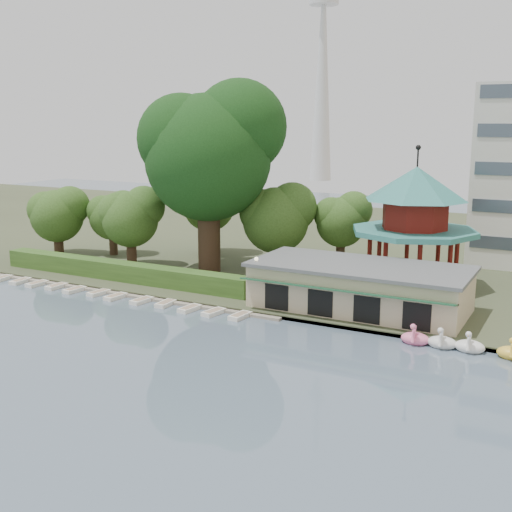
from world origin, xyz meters
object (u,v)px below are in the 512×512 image
Objects in this scene: dock at (124,293)px; boathouse at (359,286)px; pavilion at (415,215)px; big_tree at (210,148)px.

dock is 1.83× the size of boathouse.
pavilion is (2.00, 10.03, 5.11)m from boathouse.
dock is 17.71m from big_tree.
dock is at bearing -167.76° from boathouse.
boathouse reaches higher than dock.
big_tree is (-20.82, -3.78, 6.14)m from pavilion.
pavilion is at bearing 10.30° from big_tree.
big_tree reaches higher than boathouse.
pavilion reaches higher than boathouse.
dock is at bearing -148.34° from pavilion.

